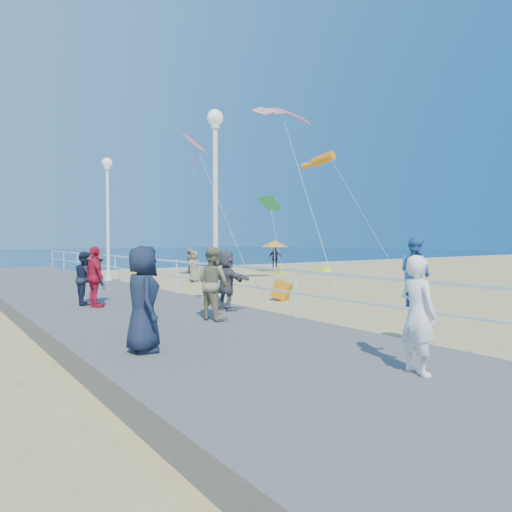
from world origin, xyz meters
TOP-DOWN VIEW (x-y plane):
  - ground at (0.00, 0.00)m, footprint 160.00×160.00m
  - ocean at (0.00, 65.00)m, footprint 160.00×90.00m
  - surf_line at (0.00, 20.50)m, footprint 160.00×1.20m
  - boardwalk at (-7.50, 0.00)m, footprint 5.00×44.00m
  - railing at (-5.05, 0.00)m, footprint 0.05×42.00m
  - lamp_post_mid at (-5.35, 0.00)m, footprint 0.44×0.44m
  - lamp_post_far at (-5.35, 9.00)m, footprint 0.44×0.44m
  - woman_holding_toddler at (-6.67, -7.26)m, footprint 0.47×0.63m
  - toddler_held at (-6.52, -7.11)m, footprint 0.43×0.51m
  - spectator_0 at (-8.56, -2.82)m, footprint 0.44×0.62m
  - spectator_1 at (-6.73, -2.17)m, footprint 0.78×0.90m
  - spectator_2 at (-8.08, 1.77)m, footprint 0.62×0.98m
  - spectator_3 at (-8.28, 1.19)m, footprint 0.45×0.96m
  - spectator_4 at (-9.10, -4.02)m, footprint 0.68×0.90m
  - spectator_5 at (-5.77, -1.21)m, footprint 0.55×1.42m
  - spectator_7 at (-8.32, 1.87)m, footprint 0.66×0.79m
  - beach_walker_a at (2.29, 15.84)m, footprint 1.12×1.21m
  - beach_walker_b at (9.02, 15.33)m, footprint 0.93×1.04m
  - beach_walker_c at (-0.66, 9.88)m, footprint 0.87×0.93m
  - box_kite at (-1.54, 1.75)m, footprint 0.85×0.89m
  - beach_umbrella at (7.38, 13.35)m, footprint 1.90×1.90m
  - beach_chair_left at (9.06, 10.30)m, footprint 0.55×0.55m
  - beach_chair_right at (6.79, 12.02)m, footprint 0.55×0.55m
  - kite_parafoil at (1.09, 4.88)m, footprint 2.87×0.94m
  - kite_windsock at (7.67, 9.06)m, footprint 0.98×2.52m
  - kite_diamond_pink at (-0.57, 9.91)m, footprint 1.44×1.39m
  - kite_diamond_green at (6.49, 12.73)m, footprint 1.29×1.52m

SIDE VIEW (x-z plane):
  - ground at x=0.00m, z-range 0.00..0.00m
  - ocean at x=0.00m, z-range -0.01..0.04m
  - surf_line at x=0.00m, z-range 0.01..0.05m
  - boardwalk at x=-7.50m, z-range 0.00..0.40m
  - beach_chair_left at x=9.06m, z-range 0.00..0.40m
  - beach_chair_right at x=6.79m, z-range 0.00..0.40m
  - box_kite at x=-1.54m, z-range -0.07..0.67m
  - beach_walker_c at x=-0.66m, z-range 0.00..1.60m
  - beach_walker_a at x=2.29m, z-range 0.00..1.64m
  - beach_walker_b at x=9.02m, z-range 0.00..1.70m
  - spectator_2 at x=-8.08m, z-range 0.40..1.84m
  - spectator_7 at x=-8.32m, z-range 0.40..1.85m
  - spectator_5 at x=-5.77m, z-range 0.40..1.90m
  - woman_holding_toddler at x=-6.67m, z-range 0.40..1.96m
  - spectator_3 at x=-8.28m, z-range 0.40..1.99m
  - spectator_0 at x=-8.56m, z-range 0.40..2.01m
  - spectator_1 at x=-6.73m, z-range 0.40..2.01m
  - spectator_4 at x=-9.10m, z-range 0.40..2.07m
  - railing at x=-5.05m, z-range 0.98..1.53m
  - toddler_held at x=-6.52m, z-range 1.25..2.19m
  - beach_umbrella at x=7.38m, z-range 0.84..2.98m
  - lamp_post_mid at x=-5.35m, z-range 1.00..6.32m
  - lamp_post_far at x=-5.35m, z-range 1.00..6.32m
  - kite_diamond_green at x=6.49m, z-range 4.12..4.99m
  - kite_windsock at x=7.67m, z-range 6.50..7.55m
  - kite_diamond_pink at x=-0.57m, z-range 6.70..7.48m
  - kite_parafoil at x=1.09m, z-range 7.53..8.18m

